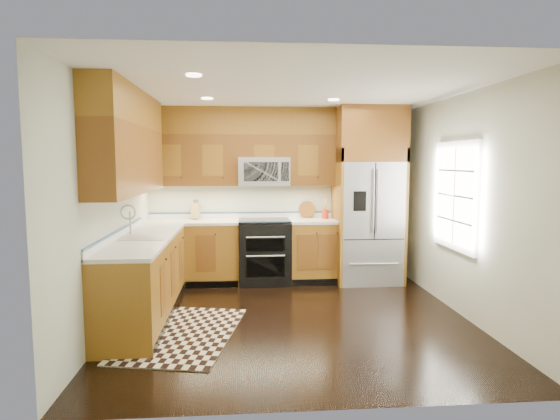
{
  "coord_description": "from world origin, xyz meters",
  "views": [
    {
      "loc": [
        -0.56,
        -5.2,
        1.81
      ],
      "look_at": [
        -0.1,
        0.6,
        1.2
      ],
      "focal_mm": 30.0,
      "sensor_mm": 36.0,
      "label": 1
    }
  ],
  "objects": [
    {
      "name": "cutting_board",
      "position": [
        0.42,
        1.94,
        0.95
      ],
      "size": [
        0.34,
        0.34,
        0.02
      ],
      "primitive_type": "cylinder",
      "rotation": [
        0.0,
        0.0,
        -0.36
      ],
      "color": "brown",
      "rests_on": "countertop"
    },
    {
      "name": "base_cabinets",
      "position": [
        -1.23,
        0.9,
        0.45
      ],
      "size": [
        2.85,
        3.0,
        0.9
      ],
      "color": "#92601C",
      "rests_on": "ground"
    },
    {
      "name": "wall_left",
      "position": [
        -2.0,
        0.0,
        1.3
      ],
      "size": [
        0.02,
        4.0,
        2.6
      ],
      "primitive_type": "cube",
      "color": "beige",
      "rests_on": "ground"
    },
    {
      "name": "wall_right",
      "position": [
        2.0,
        0.0,
        1.3
      ],
      "size": [
        0.02,
        4.0,
        2.6
      ],
      "primitive_type": "cube",
      "color": "beige",
      "rests_on": "ground"
    },
    {
      "name": "upper_cabinets",
      "position": [
        -1.15,
        1.09,
        2.02
      ],
      "size": [
        2.85,
        3.0,
        1.15
      ],
      "color": "brown",
      "rests_on": "ground"
    },
    {
      "name": "refrigerator",
      "position": [
        1.3,
        1.63,
        1.3
      ],
      "size": [
        0.98,
        0.75,
        2.6
      ],
      "color": "#B2B2B7",
      "rests_on": "ground"
    },
    {
      "name": "range",
      "position": [
        -0.25,
        1.67,
        0.47
      ],
      "size": [
        0.76,
        0.67,
        0.95
      ],
      "color": "black",
      "rests_on": "ground"
    },
    {
      "name": "sink_faucet",
      "position": [
        -1.73,
        0.23,
        0.99
      ],
      "size": [
        0.54,
        0.44,
        0.37
      ],
      "color": "#B2B2B7",
      "rests_on": "countertop"
    },
    {
      "name": "utensil_crock",
      "position": [
        0.68,
        1.8,
        1.04
      ],
      "size": [
        0.12,
        0.12,
        0.3
      ],
      "color": "#B72F16",
      "rests_on": "countertop"
    },
    {
      "name": "ground",
      "position": [
        0.0,
        0.0,
        0.0
      ],
      "size": [
        4.0,
        4.0,
        0.0
      ],
      "primitive_type": "plane",
      "color": "black",
      "rests_on": "ground"
    },
    {
      "name": "rug",
      "position": [
        -1.2,
        -0.38,
        0.01
      ],
      "size": [
        1.33,
        1.86,
        0.01
      ],
      "primitive_type": "cube",
      "rotation": [
        0.0,
        0.0,
        -0.2
      ],
      "color": "black",
      "rests_on": "ground"
    },
    {
      "name": "countertop",
      "position": [
        -1.09,
        1.01,
        0.92
      ],
      "size": [
        2.86,
        3.01,
        0.04
      ],
      "color": "silver",
      "rests_on": "base_cabinets"
    },
    {
      "name": "microwave",
      "position": [
        -0.25,
        1.8,
        1.66
      ],
      "size": [
        0.76,
        0.4,
        0.42
      ],
      "color": "#B2B2B7",
      "rests_on": "ground"
    },
    {
      "name": "wall_back",
      "position": [
        0.0,
        2.0,
        1.3
      ],
      "size": [
        4.0,
        0.02,
        2.6
      ],
      "primitive_type": "cube",
      "color": "beige",
      "rests_on": "ground"
    },
    {
      "name": "knife_block",
      "position": [
        -1.28,
        1.9,
        1.06
      ],
      "size": [
        0.13,
        0.16,
        0.3
      ],
      "color": "#A3864F",
      "rests_on": "countertop"
    },
    {
      "name": "window",
      "position": [
        1.98,
        0.2,
        1.4
      ],
      "size": [
        0.04,
        1.1,
        1.3
      ],
      "color": "white",
      "rests_on": "ground"
    }
  ]
}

